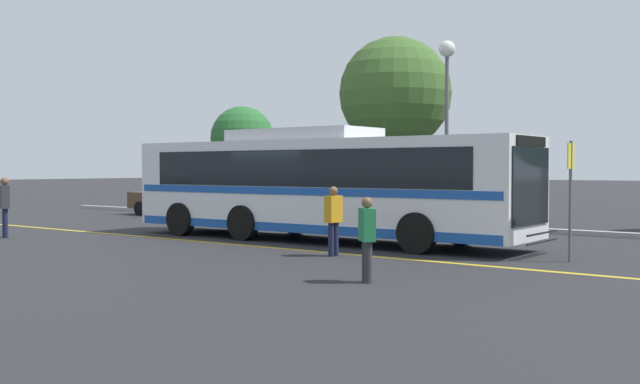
{
  "coord_description": "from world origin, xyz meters",
  "views": [
    {
      "loc": [
        13.7,
        -16.44,
        2.05
      ],
      "look_at": [
        0.95,
        0.26,
        1.38
      ],
      "focal_mm": 42.0,
      "sensor_mm": 36.0,
      "label": 1
    }
  ],
  "objects_px": {
    "parked_car_1": "(270,203)",
    "pedestrian_1": "(5,203)",
    "parked_car_0": "(176,199)",
    "street_lamp": "(447,83)",
    "pedestrian_2": "(333,217)",
    "parked_car_2": "(379,207)",
    "tree_1": "(242,138)",
    "pedestrian_0": "(367,235)",
    "bus_stop_sign": "(570,186)",
    "transit_bus": "(320,183)",
    "tree_0": "(395,93)"
  },
  "relations": [
    {
      "from": "street_lamp",
      "to": "tree_1",
      "type": "bearing_deg",
      "value": 169.28
    },
    {
      "from": "tree_1",
      "to": "bus_stop_sign",
      "type": "bearing_deg",
      "value": -27.41
    },
    {
      "from": "transit_bus",
      "to": "bus_stop_sign",
      "type": "relative_size",
      "value": 4.74
    },
    {
      "from": "pedestrian_0",
      "to": "bus_stop_sign",
      "type": "bearing_deg",
      "value": -68.53
    },
    {
      "from": "parked_car_0",
      "to": "parked_car_1",
      "type": "xyz_separation_m",
      "value": [
        5.53,
        -0.16,
        -0.02
      ]
    },
    {
      "from": "pedestrian_0",
      "to": "street_lamp",
      "type": "xyz_separation_m",
      "value": [
        -5.15,
        12.78,
        4.19
      ]
    },
    {
      "from": "parked_car_2",
      "to": "bus_stop_sign",
      "type": "bearing_deg",
      "value": -123.25
    },
    {
      "from": "transit_bus",
      "to": "tree_0",
      "type": "distance_m",
      "value": 9.61
    },
    {
      "from": "transit_bus",
      "to": "parked_car_1",
      "type": "relative_size",
      "value": 2.89
    },
    {
      "from": "tree_0",
      "to": "tree_1",
      "type": "bearing_deg",
      "value": 174.21
    },
    {
      "from": "pedestrian_2",
      "to": "pedestrian_1",
      "type": "bearing_deg",
      "value": 104.51
    },
    {
      "from": "pedestrian_1",
      "to": "tree_0",
      "type": "bearing_deg",
      "value": 92.28
    },
    {
      "from": "parked_car_1",
      "to": "pedestrian_1",
      "type": "height_order",
      "value": "pedestrian_1"
    },
    {
      "from": "parked_car_0",
      "to": "parked_car_1",
      "type": "bearing_deg",
      "value": -92.38
    },
    {
      "from": "parked_car_0",
      "to": "pedestrian_0",
      "type": "bearing_deg",
      "value": -122.91
    },
    {
      "from": "pedestrian_0",
      "to": "parked_car_0",
      "type": "bearing_deg",
      "value": 9.4
    },
    {
      "from": "tree_1",
      "to": "parked_car_1",
      "type": "bearing_deg",
      "value": -38.29
    },
    {
      "from": "transit_bus",
      "to": "pedestrian_1",
      "type": "height_order",
      "value": "transit_bus"
    },
    {
      "from": "parked_car_0",
      "to": "pedestrian_1",
      "type": "bearing_deg",
      "value": -160.06
    },
    {
      "from": "parked_car_2",
      "to": "tree_0",
      "type": "height_order",
      "value": "tree_0"
    },
    {
      "from": "street_lamp",
      "to": "pedestrian_2",
      "type": "bearing_deg",
      "value": -77.01
    },
    {
      "from": "bus_stop_sign",
      "to": "tree_0",
      "type": "height_order",
      "value": "tree_0"
    },
    {
      "from": "transit_bus",
      "to": "parked_car_1",
      "type": "xyz_separation_m",
      "value": [
        -6.19,
        4.98,
        -0.91
      ]
    },
    {
      "from": "parked_car_2",
      "to": "tree_1",
      "type": "bearing_deg",
      "value": 65.06
    },
    {
      "from": "tree_0",
      "to": "street_lamp",
      "type": "bearing_deg",
      "value": -24.57
    },
    {
      "from": "pedestrian_2",
      "to": "tree_0",
      "type": "distance_m",
      "value": 13.09
    },
    {
      "from": "transit_bus",
      "to": "parked_car_2",
      "type": "xyz_separation_m",
      "value": [
        -1.08,
        4.75,
        -0.9
      ]
    },
    {
      "from": "parked_car_2",
      "to": "transit_bus",
      "type": "bearing_deg",
      "value": -168.45
    },
    {
      "from": "tree_0",
      "to": "tree_1",
      "type": "height_order",
      "value": "tree_0"
    },
    {
      "from": "transit_bus",
      "to": "parked_car_0",
      "type": "bearing_deg",
      "value": -114.35
    },
    {
      "from": "parked_car_1",
      "to": "pedestrian_2",
      "type": "xyz_separation_m",
      "value": [
        8.67,
        -7.69,
        0.21
      ]
    },
    {
      "from": "parked_car_1",
      "to": "parked_car_2",
      "type": "xyz_separation_m",
      "value": [
        5.11,
        -0.23,
        0.01
      ]
    },
    {
      "from": "tree_1",
      "to": "pedestrian_1",
      "type": "bearing_deg",
      "value": -74.58
    },
    {
      "from": "transit_bus",
      "to": "street_lamp",
      "type": "bearing_deg",
      "value": 177.78
    },
    {
      "from": "parked_car_2",
      "to": "tree_1",
      "type": "xyz_separation_m",
      "value": [
        -10.81,
        4.73,
        2.75
      ]
    },
    {
      "from": "parked_car_2",
      "to": "pedestrian_0",
      "type": "relative_size",
      "value": 2.58
    },
    {
      "from": "parked_car_0",
      "to": "parked_car_2",
      "type": "distance_m",
      "value": 10.64
    },
    {
      "from": "tree_1",
      "to": "pedestrian_2",
      "type": "bearing_deg",
      "value": -40.31
    },
    {
      "from": "pedestrian_1",
      "to": "tree_1",
      "type": "distance_m",
      "value": 15.09
    },
    {
      "from": "bus_stop_sign",
      "to": "parked_car_2",
      "type": "bearing_deg",
      "value": -122.63
    },
    {
      "from": "pedestrian_1",
      "to": "parked_car_2",
      "type": "bearing_deg",
      "value": 77.77
    },
    {
      "from": "transit_bus",
      "to": "pedestrian_0",
      "type": "height_order",
      "value": "transit_bus"
    },
    {
      "from": "parked_car_1",
      "to": "pedestrian_1",
      "type": "bearing_deg",
      "value": 173.89
    },
    {
      "from": "tree_0",
      "to": "pedestrian_0",
      "type": "bearing_deg",
      "value": -60.1
    },
    {
      "from": "street_lamp",
      "to": "parked_car_0",
      "type": "bearing_deg",
      "value": -170.21
    },
    {
      "from": "tree_1",
      "to": "transit_bus",
      "type": "bearing_deg",
      "value": -38.56
    },
    {
      "from": "parked_car_2",
      "to": "pedestrian_2",
      "type": "xyz_separation_m",
      "value": [
        3.56,
        -7.46,
        0.2
      ]
    },
    {
      "from": "pedestrian_2",
      "to": "parked_car_2",
      "type": "bearing_deg",
      "value": 28.28
    },
    {
      "from": "pedestrian_1",
      "to": "pedestrian_2",
      "type": "distance_m",
      "value": 10.64
    },
    {
      "from": "parked_car_2",
      "to": "tree_1",
      "type": "distance_m",
      "value": 12.12
    }
  ]
}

